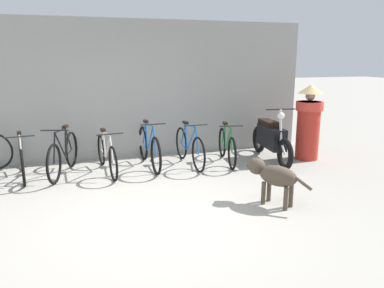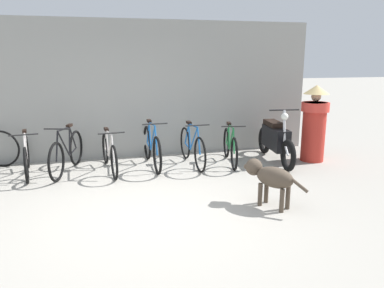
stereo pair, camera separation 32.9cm
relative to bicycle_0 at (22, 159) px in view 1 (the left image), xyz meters
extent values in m
plane|color=#9E998E|center=(1.86, -2.23, -0.34)|extent=(60.00, 60.00, 0.00)
cube|color=gray|center=(1.86, 0.93, 1.07)|extent=(8.04, 0.20, 2.82)
torus|color=black|center=(0.07, -0.49, -0.02)|extent=(0.13, 0.62, 0.62)
torus|color=black|center=(-0.07, 0.49, -0.02)|extent=(0.13, 0.62, 0.62)
cylinder|color=beige|center=(0.02, -0.11, 0.18)|extent=(0.10, 0.49, 0.52)
cylinder|color=beige|center=(-0.02, 0.17, 0.16)|extent=(0.05, 0.13, 0.47)
cylinder|color=beige|center=(0.01, -0.06, 0.41)|extent=(0.11, 0.57, 0.06)
cylinder|color=beige|center=(-0.04, 0.30, -0.05)|extent=(0.08, 0.37, 0.07)
cylinder|color=beige|center=(-0.05, 0.35, 0.19)|extent=(0.07, 0.30, 0.44)
cylinder|color=beige|center=(0.06, -0.42, 0.20)|extent=(0.05, 0.18, 0.46)
cube|color=black|center=(-0.03, 0.22, 0.43)|extent=(0.09, 0.19, 0.05)
cylinder|color=black|center=(0.05, -0.35, 0.47)|extent=(0.46, 0.09, 0.02)
torus|color=black|center=(0.55, -0.50, 0.01)|extent=(0.23, 0.67, 0.68)
torus|color=black|center=(0.83, 0.46, 0.01)|extent=(0.23, 0.67, 0.68)
cylinder|color=black|center=(0.66, -0.13, 0.23)|extent=(0.16, 0.49, 0.57)
cylinder|color=black|center=(0.74, 0.15, 0.21)|extent=(0.06, 0.13, 0.52)
cylinder|color=black|center=(0.67, -0.08, 0.49)|extent=(0.18, 0.57, 0.06)
cylinder|color=black|center=(0.77, 0.28, -0.02)|extent=(0.13, 0.37, 0.08)
cylinder|color=black|center=(0.79, 0.33, 0.24)|extent=(0.11, 0.30, 0.48)
cylinder|color=black|center=(0.57, -0.43, 0.25)|extent=(0.08, 0.18, 0.50)
cube|color=black|center=(0.75, 0.20, 0.50)|extent=(0.12, 0.19, 0.05)
cylinder|color=black|center=(0.59, -0.36, 0.54)|extent=(0.45, 0.15, 0.02)
torus|color=black|center=(1.50, -0.66, -0.03)|extent=(0.11, 0.61, 0.61)
torus|color=black|center=(1.38, 0.42, -0.03)|extent=(0.11, 0.61, 0.61)
cylinder|color=beige|center=(1.45, -0.24, 0.17)|extent=(0.09, 0.53, 0.51)
cylinder|color=beige|center=(1.42, 0.07, 0.15)|extent=(0.04, 0.14, 0.47)
cylinder|color=beige|center=(1.45, -0.19, 0.40)|extent=(0.10, 0.62, 0.06)
cylinder|color=beige|center=(1.40, 0.21, -0.05)|extent=(0.07, 0.41, 0.07)
cylinder|color=beige|center=(1.39, 0.27, 0.18)|extent=(0.06, 0.32, 0.43)
cylinder|color=beige|center=(1.49, -0.58, 0.19)|extent=(0.05, 0.19, 0.45)
cube|color=black|center=(1.41, 0.12, 0.41)|extent=(0.09, 0.19, 0.05)
cylinder|color=black|center=(1.48, -0.50, 0.45)|extent=(0.46, 0.08, 0.02)
torus|color=black|center=(2.27, -0.52, 0.01)|extent=(0.07, 0.70, 0.70)
torus|color=black|center=(2.23, 0.55, 0.01)|extent=(0.07, 0.70, 0.70)
cylinder|color=#1959A5|center=(2.25, -0.11, 0.24)|extent=(0.05, 0.53, 0.58)
cylinder|color=#1959A5|center=(2.24, 0.20, 0.22)|extent=(0.03, 0.14, 0.53)
cylinder|color=#1959A5|center=(2.25, -0.05, 0.50)|extent=(0.05, 0.62, 0.06)
cylinder|color=#1959A5|center=(2.24, 0.35, -0.01)|extent=(0.04, 0.41, 0.08)
cylinder|color=#1959A5|center=(2.23, 0.40, 0.25)|extent=(0.04, 0.32, 0.49)
cylinder|color=#1959A5|center=(2.26, -0.44, 0.27)|extent=(0.03, 0.19, 0.51)
cube|color=black|center=(2.24, 0.26, 0.51)|extent=(0.08, 0.18, 0.05)
cylinder|color=black|center=(2.26, -0.36, 0.56)|extent=(0.46, 0.04, 0.02)
torus|color=black|center=(3.04, -0.60, 0.00)|extent=(0.07, 0.66, 0.66)
torus|color=black|center=(3.00, 0.41, 0.00)|extent=(0.07, 0.66, 0.66)
cylinder|color=#1959A5|center=(3.02, -0.21, 0.21)|extent=(0.05, 0.50, 0.55)
cylinder|color=#1959A5|center=(3.01, 0.08, 0.19)|extent=(0.03, 0.13, 0.50)
cylinder|color=#1959A5|center=(3.02, -0.16, 0.46)|extent=(0.05, 0.58, 0.06)
cylinder|color=#1959A5|center=(3.01, 0.22, -0.03)|extent=(0.04, 0.38, 0.08)
cylinder|color=#1959A5|center=(3.00, 0.27, 0.22)|extent=(0.04, 0.30, 0.46)
cylinder|color=#1959A5|center=(3.04, -0.53, 0.23)|extent=(0.04, 0.18, 0.49)
cube|color=black|center=(3.01, 0.13, 0.47)|extent=(0.08, 0.18, 0.05)
cylinder|color=black|center=(3.03, -0.45, 0.51)|extent=(0.46, 0.04, 0.02)
torus|color=black|center=(3.69, -0.63, -0.02)|extent=(0.16, 0.62, 0.63)
torus|color=black|center=(3.87, 0.31, -0.02)|extent=(0.16, 0.62, 0.63)
cylinder|color=#1E7238|center=(3.76, -0.27, 0.18)|extent=(0.12, 0.47, 0.52)
cylinder|color=#1E7238|center=(3.81, 0.00, 0.16)|extent=(0.05, 0.13, 0.47)
cylinder|color=#1E7238|center=(3.77, -0.22, 0.41)|extent=(0.13, 0.54, 0.06)
cylinder|color=#1E7238|center=(3.84, 0.13, -0.05)|extent=(0.09, 0.36, 0.07)
cylinder|color=#1E7238|center=(3.84, 0.18, 0.19)|extent=(0.08, 0.29, 0.44)
cylinder|color=#1E7238|center=(3.71, -0.56, 0.20)|extent=(0.06, 0.17, 0.46)
cube|color=black|center=(3.82, 0.05, 0.43)|extent=(0.10, 0.19, 0.05)
cylinder|color=black|center=(3.72, -0.49, 0.47)|extent=(0.46, 0.11, 0.02)
torus|color=black|center=(4.64, -0.93, -0.04)|extent=(0.16, 0.60, 0.59)
torus|color=black|center=(4.78, 0.41, -0.04)|extent=(0.16, 0.60, 0.59)
cube|color=black|center=(4.71, -0.26, 0.15)|extent=(0.38, 0.95, 0.43)
cube|color=black|center=(4.73, -0.09, 0.42)|extent=(0.30, 0.62, 0.10)
cylinder|color=silver|center=(4.66, -0.68, 0.46)|extent=(0.07, 0.15, 0.62)
cylinder|color=silver|center=(4.65, -0.83, 0.06)|extent=(0.06, 0.23, 0.22)
cylinder|color=black|center=(4.67, -0.63, 0.77)|extent=(0.58, 0.09, 0.03)
sphere|color=silver|center=(4.66, -0.66, 0.65)|extent=(0.15, 0.15, 0.14)
ellipsoid|color=#4C3F33|center=(3.61, -2.45, 0.10)|extent=(0.55, 0.63, 0.29)
cylinder|color=#4C3F33|center=(3.45, -2.34, -0.17)|extent=(0.09, 0.09, 0.33)
cylinder|color=#4C3F33|center=(3.58, -2.26, -0.17)|extent=(0.09, 0.09, 0.33)
cylinder|color=#4C3F33|center=(3.63, -2.64, -0.17)|extent=(0.09, 0.09, 0.33)
cylinder|color=#4C3F33|center=(3.77, -2.55, -0.17)|extent=(0.09, 0.09, 0.33)
sphere|color=#4C3F33|center=(3.42, -2.15, 0.18)|extent=(0.34, 0.34, 0.25)
ellipsoid|color=#4C3F33|center=(3.37, -2.06, 0.16)|extent=(0.16, 0.17, 0.09)
cylinder|color=#4C3F33|center=(3.81, -2.77, 0.07)|extent=(0.17, 0.23, 0.16)
cylinder|color=#B72D23|center=(5.48, -0.38, 0.26)|extent=(0.60, 0.60, 1.19)
cylinder|color=#D63C32|center=(5.48, -0.38, 0.77)|extent=(0.71, 0.71, 0.18)
sphere|color=tan|center=(5.48, -0.38, 0.97)|extent=(0.25, 0.25, 0.19)
cone|color=tan|center=(5.48, -0.38, 1.11)|extent=(0.66, 0.66, 0.17)
camera|label=1|loc=(0.96, -6.87, 1.72)|focal=35.00mm
camera|label=2|loc=(1.28, -6.96, 1.72)|focal=35.00mm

